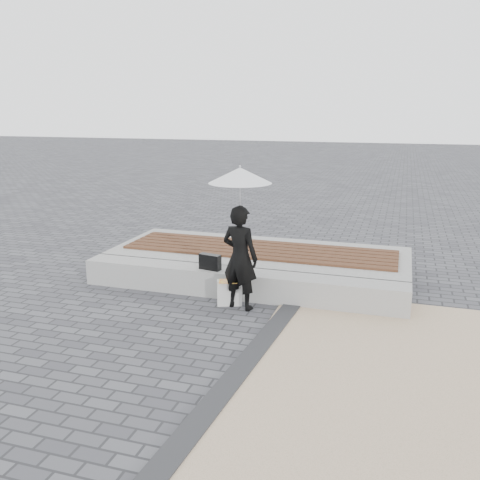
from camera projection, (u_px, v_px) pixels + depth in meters
name	position (u px, v px, depth m)	size (l,w,h in m)	color
ground	(199.00, 339.00, 6.44)	(80.00, 80.00, 0.00)	#4D4E53
edging_band	(245.00, 364.00, 5.75)	(0.25, 5.20, 0.04)	#2B2B2D
seating_ledge	(238.00, 283.00, 7.87)	(5.00, 0.45, 0.40)	#969592
timber_platform	(259.00, 262.00, 8.98)	(5.00, 2.00, 0.40)	#A4A39E
timber_decking	(259.00, 249.00, 8.93)	(4.60, 1.20, 0.04)	brown
woman	(240.00, 258.00, 7.26)	(0.54, 0.36, 1.49)	black
parasol	(240.00, 175.00, 6.98)	(0.86, 0.86, 1.10)	silver
handbag	(210.00, 262.00, 7.85)	(0.34, 0.12, 0.24)	black
canvas_tote	(229.00, 293.00, 7.51)	(0.35, 0.15, 0.37)	silver
magazine	(228.00, 281.00, 7.41)	(0.26, 0.19, 0.01)	#E93938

